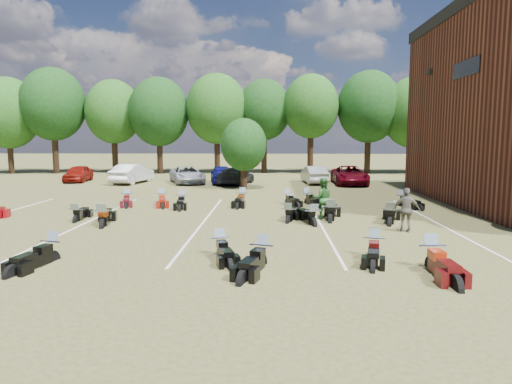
{
  "coord_description": "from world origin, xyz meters",
  "views": [
    {
      "loc": [
        -0.1,
        -16.26,
        3.69
      ],
      "look_at": [
        -0.76,
        4.0,
        1.2
      ],
      "focal_mm": 32.0,
      "sensor_mm": 36.0,
      "label": 1
    }
  ],
  "objects_px": {
    "car_0": "(78,173)",
    "person_green": "(322,198)",
    "car_4": "(222,174)",
    "person_grey": "(407,210)",
    "motorcycle_3": "(220,256)",
    "motorcycle_14": "(127,204)"
  },
  "relations": [
    {
      "from": "car_0",
      "to": "person_green",
      "type": "height_order",
      "value": "person_green"
    },
    {
      "from": "car_4",
      "to": "person_grey",
      "type": "bearing_deg",
      "value": -72.43
    },
    {
      "from": "person_green",
      "to": "motorcycle_3",
      "type": "relative_size",
      "value": 0.89
    },
    {
      "from": "car_4",
      "to": "person_grey",
      "type": "xyz_separation_m",
      "value": [
        9.09,
        -17.97,
        0.15
      ]
    },
    {
      "from": "person_grey",
      "to": "motorcycle_3",
      "type": "height_order",
      "value": "person_grey"
    },
    {
      "from": "person_grey",
      "to": "motorcycle_3",
      "type": "bearing_deg",
      "value": 45.18
    },
    {
      "from": "car_4",
      "to": "person_grey",
      "type": "relative_size",
      "value": 2.42
    },
    {
      "from": "car_0",
      "to": "person_green",
      "type": "xyz_separation_m",
      "value": [
        17.98,
        -16.22,
        0.25
      ]
    },
    {
      "from": "person_grey",
      "to": "motorcycle_14",
      "type": "bearing_deg",
      "value": -11.57
    },
    {
      "from": "car_4",
      "to": "person_green",
      "type": "xyz_separation_m",
      "value": [
        6.16,
        -15.24,
        0.22
      ]
    },
    {
      "from": "car_4",
      "to": "motorcycle_14",
      "type": "xyz_separation_m",
      "value": [
        -4.01,
        -11.06,
        -0.71
      ]
    },
    {
      "from": "person_green",
      "to": "motorcycle_14",
      "type": "distance_m",
      "value": 11.04
    },
    {
      "from": "person_green",
      "to": "person_grey",
      "type": "distance_m",
      "value": 4.0
    },
    {
      "from": "person_grey",
      "to": "car_0",
      "type": "bearing_deg",
      "value": -25.95
    },
    {
      "from": "person_green",
      "to": "motorcycle_3",
      "type": "height_order",
      "value": "person_green"
    },
    {
      "from": "car_0",
      "to": "person_grey",
      "type": "bearing_deg",
      "value": -47.65
    },
    {
      "from": "motorcycle_3",
      "to": "motorcycle_14",
      "type": "distance_m",
      "value": 12.39
    },
    {
      "from": "person_grey",
      "to": "motorcycle_3",
      "type": "xyz_separation_m",
      "value": [
        -6.8,
        -3.76,
        -0.86
      ]
    },
    {
      "from": "car_0",
      "to": "person_green",
      "type": "distance_m",
      "value": 24.22
    },
    {
      "from": "person_grey",
      "to": "motorcycle_14",
      "type": "xyz_separation_m",
      "value": [
        -13.1,
        6.91,
        -0.86
      ]
    },
    {
      "from": "person_green",
      "to": "person_grey",
      "type": "height_order",
      "value": "person_green"
    },
    {
      "from": "motorcycle_14",
      "to": "person_green",
      "type": "bearing_deg",
      "value": -38.42
    }
  ]
}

